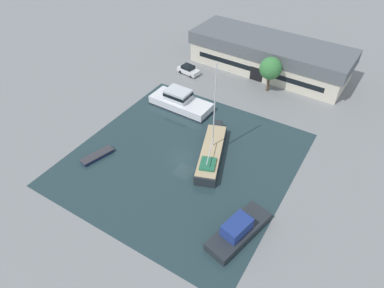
{
  "coord_description": "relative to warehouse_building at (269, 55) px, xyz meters",
  "views": [
    {
      "loc": [
        18.58,
        -28.09,
        31.63
      ],
      "look_at": [
        0.0,
        2.16,
        1.0
      ],
      "focal_mm": 32.0,
      "sensor_mm": 36.0,
      "label": 1
    }
  ],
  "objects": [
    {
      "name": "motor_cruiser",
      "position": [
        -7.18,
        -18.99,
        -1.89
      ],
      "size": [
        10.23,
        4.28,
        3.02
      ],
      "rotation": [
        0.0,
        0.0,
        1.54
      ],
      "color": "white",
      "rests_on": "water_canal"
    },
    {
      "name": "quay_tree_near_building",
      "position": [
        2.87,
        -6.96,
        1.28
      ],
      "size": [
        3.71,
        3.71,
        6.14
      ],
      "color": "brown",
      "rests_on": "ground"
    },
    {
      "name": "water_canal",
      "position": [
        -0.16,
        -28.98,
        -2.97
      ],
      "size": [
        27.88,
        28.85,
        0.01
      ],
      "primitive_type": "cube",
      "color": "#23383D",
      "rests_on": "ground"
    },
    {
      "name": "ground_plane",
      "position": [
        -0.16,
        -28.98,
        -2.98
      ],
      "size": [
        440.0,
        440.0,
        0.0
      ],
      "primitive_type": "plane",
      "color": "gray"
    },
    {
      "name": "sailboat_moored",
      "position": [
        2.84,
        -26.66,
        -2.17
      ],
      "size": [
        6.27,
        12.09,
        13.66
      ],
      "rotation": [
        0.0,
        0.0,
        0.35
      ],
      "color": "#23282D",
      "rests_on": "water_canal"
    },
    {
      "name": "cabin_boat",
      "position": [
        11.34,
        -36.11,
        -2.09
      ],
      "size": [
        4.6,
        8.53,
        2.51
      ],
      "rotation": [
        0.0,
        0.0,
        -0.23
      ],
      "color": "#23282D",
      "rests_on": "water_canal"
    },
    {
      "name": "parked_car",
      "position": [
        -11.82,
        -9.1,
        -2.15
      ],
      "size": [
        4.4,
        2.52,
        1.63
      ],
      "rotation": [
        0.0,
        0.0,
        4.55
      ],
      "color": "silver",
      "rests_on": "ground"
    },
    {
      "name": "small_dinghy",
      "position": [
        -10.26,
        -34.86,
        -2.71
      ],
      "size": [
        2.54,
        4.8,
        0.5
      ],
      "rotation": [
        0.0,
        0.0,
        6.02
      ],
      "color": "#19234C",
      "rests_on": "water_canal"
    },
    {
      "name": "warehouse_building",
      "position": [
        0.0,
        0.0,
        0.0
      ],
      "size": [
        29.5,
        11.1,
        5.87
      ],
      "rotation": [
        0.0,
        0.0,
        -0.04
      ],
      "color": "beige",
      "rests_on": "ground"
    }
  ]
}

